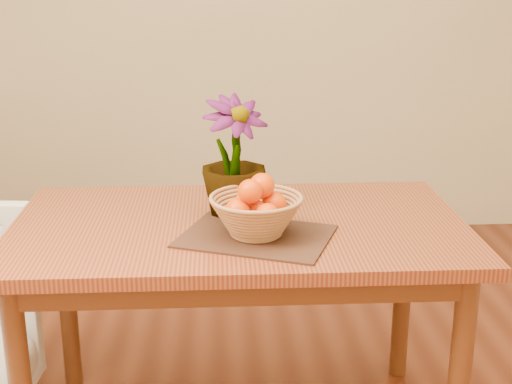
{
  "coord_description": "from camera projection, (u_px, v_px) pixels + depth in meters",
  "views": [
    {
      "loc": [
        -0.06,
        -1.77,
        1.5
      ],
      "look_at": [
        0.05,
        0.21,
        0.88
      ],
      "focal_mm": 50.0,
      "sensor_mm": 36.0,
      "label": 1
    }
  ],
  "objects": [
    {
      "name": "orange_pile",
      "position": [
        256.0,
        202.0,
        2.05
      ],
      "size": [
        0.18,
        0.18,
        0.13
      ],
      "rotation": [
        0.0,
        0.0,
        -0.13
      ],
      "color": "#E44203",
      "rests_on": "wicker_basket"
    },
    {
      "name": "placemat",
      "position": [
        256.0,
        236.0,
        2.08
      ],
      "size": [
        0.51,
        0.45,
        0.01
      ],
      "primitive_type": "cube",
      "rotation": [
        0.0,
        0.0,
        -0.37
      ],
      "color": "#3C2215",
      "rests_on": "table"
    },
    {
      "name": "table",
      "position": [
        239.0,
        248.0,
        2.23
      ],
      "size": [
        1.4,
        0.8,
        0.75
      ],
      "color": "brown",
      "rests_on": "floor"
    },
    {
      "name": "wicker_basket",
      "position": [
        256.0,
        217.0,
        2.06
      ],
      "size": [
        0.27,
        0.27,
        0.11
      ],
      "color": "#B07B49",
      "rests_on": "placemat"
    },
    {
      "name": "potted_plant",
      "position": [
        234.0,
        157.0,
        2.22
      ],
      "size": [
        0.29,
        0.29,
        0.38
      ],
      "primitive_type": "imported",
      "rotation": [
        0.0,
        0.0,
        0.5
      ],
      "color": "#1E4915",
      "rests_on": "table"
    }
  ]
}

